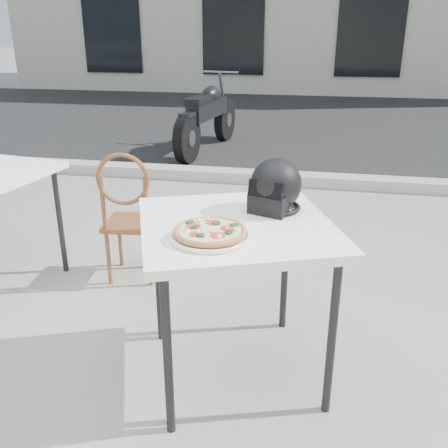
% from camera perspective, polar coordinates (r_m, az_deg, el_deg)
% --- Properties ---
extents(ground, '(80.00, 80.00, 0.00)m').
position_cam_1_polar(ground, '(3.04, -4.46, -11.24)').
color(ground, gray).
rests_on(ground, ground).
extents(street_asphalt, '(30.00, 8.00, 0.00)m').
position_cam_1_polar(street_asphalt, '(9.63, 6.88, 11.54)').
color(street_asphalt, black).
rests_on(street_asphalt, ground).
extents(curb, '(30.00, 0.25, 0.12)m').
position_cam_1_polar(curb, '(5.73, 3.53, 5.42)').
color(curb, '#AAA79F').
rests_on(curb, ground).
extents(cafe_table_main, '(1.11, 1.11, 0.82)m').
position_cam_1_polar(cafe_table_main, '(2.30, 1.41, -1.52)').
color(cafe_table_main, white).
rests_on(cafe_table_main, ground).
extents(plate, '(0.42, 0.42, 0.02)m').
position_cam_1_polar(plate, '(2.09, -1.61, -1.40)').
color(plate, white).
rests_on(plate, cafe_table_main).
extents(pizza, '(0.35, 0.35, 0.04)m').
position_cam_1_polar(pizza, '(2.09, -1.61, -0.79)').
color(pizza, '#C27E47').
rests_on(pizza, plate).
extents(helmet, '(0.32, 0.32, 0.25)m').
position_cam_1_polar(helmet, '(2.40, 5.84, 4.14)').
color(helmet, black).
rests_on(helmet, cafe_table_main).
extents(cafe_chair_main, '(0.39, 0.39, 0.92)m').
position_cam_1_polar(cafe_chair_main, '(3.37, -10.84, 1.56)').
color(cafe_chair_main, brown).
rests_on(cafe_chair_main, ground).
extents(motorcycle, '(0.56, 2.13, 1.06)m').
position_cam_1_polar(motorcycle, '(7.17, -1.87, 12.05)').
color(motorcycle, black).
rests_on(motorcycle, street_asphalt).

